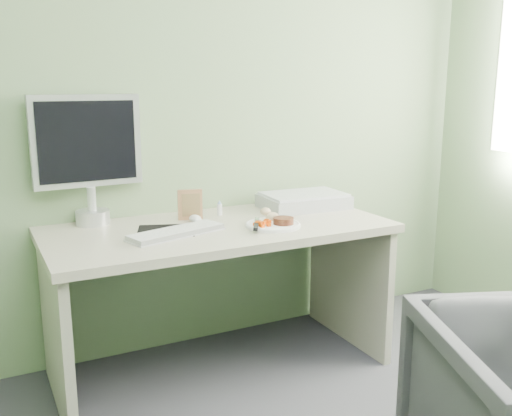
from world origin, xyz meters
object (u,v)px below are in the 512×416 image
monitor (88,152)px  plate (273,225)px  scanner (304,201)px  desk (219,263)px

monitor → plate: bearing=-34.7°
monitor → scanner: bearing=-11.9°
desk → monitor: 0.80m
desk → scanner: 0.62m
plate → scanner: scanner is taller
scanner → monitor: (-1.08, 0.16, 0.31)m
plate → scanner: bearing=40.0°
desk → plate: (0.22, -0.13, 0.19)m
scanner → desk: bearing=-161.5°
desk → monitor: bearing=148.8°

